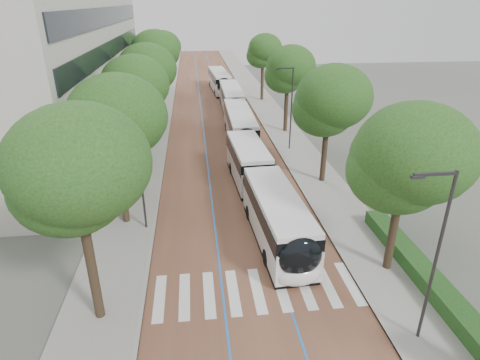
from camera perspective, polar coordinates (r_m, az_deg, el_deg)
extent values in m
plane|color=#51544C|center=(20.83, 2.34, -17.21)|extent=(160.00, 160.00, 0.00)
cube|color=brown|center=(57.16, -3.96, 10.19)|extent=(11.00, 140.00, 0.02)
cube|color=gray|center=(57.29, -11.58, 9.84)|extent=(4.00, 140.00, 0.12)
cube|color=gray|center=(57.98, 3.58, 10.45)|extent=(4.00, 140.00, 0.12)
cube|color=gray|center=(57.16, -9.66, 9.96)|extent=(0.20, 140.00, 0.14)
cube|color=gray|center=(57.68, 1.69, 10.41)|extent=(0.20, 140.00, 0.14)
cube|color=silver|center=(21.51, -11.36, -16.10)|extent=(0.55, 3.60, 0.01)
cube|color=silver|center=(21.42, -7.90, -16.00)|extent=(0.55, 3.60, 0.01)
cube|color=silver|center=(21.41, -4.42, -15.84)|extent=(0.55, 3.60, 0.01)
cube|color=silver|center=(21.46, -0.96, -15.64)|extent=(0.55, 3.60, 0.01)
cube|color=silver|center=(21.59, 2.46, -15.37)|extent=(0.55, 3.60, 0.01)
cube|color=silver|center=(21.79, 5.82, -15.07)|extent=(0.55, 3.60, 0.01)
cube|color=silver|center=(22.06, 9.11, -14.72)|extent=(0.55, 3.60, 0.01)
cube|color=silver|center=(22.40, 12.29, -14.33)|extent=(0.55, 3.60, 0.01)
cube|color=silver|center=(22.80, 15.36, -13.92)|extent=(0.55, 3.60, 0.01)
cube|color=blue|center=(57.10, -5.59, 10.13)|extent=(0.12, 126.00, 0.01)
cube|color=blue|center=(57.25, -2.33, 10.26)|extent=(0.12, 126.00, 0.01)
cube|color=#B9B5AB|center=(47.06, -28.46, 13.10)|extent=(18.00, 40.00, 14.00)
cube|color=black|center=(45.41, -16.68, 9.45)|extent=(0.12, 38.00, 1.60)
cube|color=black|center=(44.75, -17.17, 13.41)|extent=(0.12, 38.00, 1.60)
cube|color=black|center=(44.33, -17.69, 17.45)|extent=(0.12, 38.00, 1.60)
cube|color=black|center=(44.13, -18.22, 21.30)|extent=(0.12, 38.00, 1.60)
cube|color=#163F17|center=(23.47, 25.50, -12.93)|extent=(1.20, 14.00, 0.80)
cylinder|color=#2E2E31|center=(18.34, 26.04, -10.36)|extent=(0.14, 0.14, 8.00)
cube|color=#2E2E31|center=(16.18, 26.12, 0.78)|extent=(1.70, 0.12, 0.12)
cube|color=#2E2E31|center=(15.85, 23.93, 0.42)|extent=(0.50, 0.20, 0.10)
cylinder|color=#2E2E31|center=(39.77, 7.31, 9.94)|extent=(0.14, 0.14, 8.00)
cube|color=#2E2E31|center=(38.83, 6.43, 15.52)|extent=(1.70, 0.12, 0.12)
cube|color=#2E2E31|center=(38.69, 5.37, 15.41)|extent=(0.50, 0.20, 0.10)
cylinder|color=#2E2E31|center=(25.56, -14.01, 1.24)|extent=(0.14, 0.14, 8.00)
cylinder|color=black|center=(19.64, -20.22, -12.20)|extent=(0.44, 0.44, 5.21)
ellipsoid|color=#1A4415|center=(17.39, -22.43, 0.55)|extent=(5.69, 5.69, 4.84)
cylinder|color=black|center=(27.36, -16.34, -1.37)|extent=(0.44, 0.44, 4.84)
ellipsoid|color=#1A4415|center=(25.84, -17.47, 7.48)|extent=(6.03, 6.03, 5.13)
cylinder|color=black|center=(35.60, -14.28, 4.95)|extent=(0.44, 0.44, 5.00)
ellipsoid|color=#1A4415|center=(34.43, -15.06, 12.10)|extent=(5.52, 5.52, 4.69)
cylinder|color=black|center=(45.14, -12.86, 8.98)|extent=(0.44, 0.44, 4.79)
ellipsoid|color=#1A4415|center=(44.25, -13.39, 14.41)|extent=(6.14, 6.14, 5.22)
cylinder|color=black|center=(56.75, -11.79, 12.27)|extent=(0.44, 0.44, 5.09)
ellipsoid|color=#1A4415|center=(56.02, -12.21, 16.90)|extent=(6.35, 6.35, 5.40)
cylinder|color=black|center=(71.52, -10.90, 14.46)|extent=(0.44, 0.44, 4.42)
ellipsoid|color=#1A4415|center=(70.98, -11.16, 17.65)|extent=(6.09, 6.09, 5.18)
cylinder|color=black|center=(23.29, 20.85, -7.19)|extent=(0.44, 0.44, 4.53)
ellipsoid|color=#1A4415|center=(21.56, 22.45, 2.24)|extent=(5.91, 5.91, 5.03)
cylinder|color=black|center=(33.21, 11.86, 3.47)|extent=(0.44, 0.44, 4.63)
ellipsoid|color=#1A4415|center=(32.01, 12.51, 10.53)|extent=(5.79, 5.79, 4.92)
cylinder|color=black|center=(46.05, 6.54, 9.73)|extent=(0.44, 0.44, 4.80)
ellipsoid|color=#1A4415|center=(45.17, 6.81, 15.09)|extent=(5.22, 5.22, 4.44)
cylinder|color=black|center=(61.36, 3.16, 13.52)|extent=(0.44, 0.44, 4.93)
ellipsoid|color=#1A4415|center=(60.69, 3.27, 17.68)|extent=(4.86, 4.86, 4.13)
cylinder|color=black|center=(28.96, 2.77, -0.31)|extent=(2.34, 1.01, 2.30)
cube|color=silver|center=(24.78, 5.26, -6.25)|extent=(2.97, 9.47, 1.82)
cube|color=black|center=(24.22, 5.36, -3.93)|extent=(3.00, 9.29, 0.97)
cube|color=silver|center=(23.93, 5.42, -2.57)|extent=(2.91, 9.28, 0.31)
cube|color=black|center=(25.34, 5.17, -8.37)|extent=(2.90, 9.10, 0.35)
cube|color=silver|center=(33.05, 1.18, 1.94)|extent=(2.88, 7.86, 1.82)
cube|color=black|center=(32.64, 1.19, 3.79)|extent=(2.92, 7.70, 0.97)
cube|color=silver|center=(32.42, 1.20, 4.85)|extent=(2.83, 7.70, 0.31)
cube|color=black|center=(33.48, 1.16, 0.21)|extent=(2.82, 7.54, 0.35)
ellipsoid|color=black|center=(20.73, 8.51, -10.70)|extent=(2.40, 1.22, 2.28)
ellipsoid|color=silver|center=(21.36, 8.36, -13.29)|extent=(2.40, 1.12, 1.14)
cylinder|color=black|center=(23.09, 3.86, -10.96)|extent=(0.35, 1.01, 1.00)
cylinder|color=black|center=(23.65, 9.28, -10.32)|extent=(0.35, 1.01, 1.00)
cylinder|color=black|center=(34.69, -1.18, 1.68)|extent=(0.35, 1.01, 1.00)
cylinder|color=black|center=(35.06, 2.48, 1.92)|extent=(0.35, 1.01, 1.00)
cylinder|color=black|center=(27.53, 1.31, -4.64)|extent=(0.35, 1.01, 1.00)
cylinder|color=black|center=(28.00, 5.87, -4.24)|extent=(0.35, 1.01, 1.00)
cube|color=silver|center=(42.94, -0.03, 7.24)|extent=(2.64, 12.03, 1.82)
cube|color=black|center=(42.62, -0.03, 8.71)|extent=(2.68, 11.79, 0.97)
cube|color=silver|center=(42.46, -0.03, 9.54)|extent=(2.59, 11.79, 0.31)
cube|color=black|center=(43.27, -0.03, 5.86)|extent=(2.59, 11.55, 0.35)
ellipsoid|color=black|center=(37.18, 0.92, 5.72)|extent=(2.36, 1.13, 2.28)
ellipsoid|color=silver|center=(37.51, 0.92, 4.05)|extent=(2.36, 1.03, 1.14)
cylinder|color=black|center=(39.67, -1.11, 4.63)|extent=(0.31, 1.00, 1.00)
cylinder|color=black|center=(39.92, 2.13, 4.74)|extent=(0.31, 1.00, 1.00)
cylinder|color=black|center=(46.69, -1.92, 7.65)|extent=(0.31, 1.00, 1.00)
cylinder|color=black|center=(46.90, 0.86, 7.74)|extent=(0.31, 1.00, 1.00)
cube|color=silver|center=(55.11, -1.21, 11.05)|extent=(2.60, 12.02, 1.82)
cube|color=black|center=(54.86, -1.22, 12.21)|extent=(2.64, 11.78, 0.97)
cube|color=silver|center=(54.73, -1.23, 12.87)|extent=(2.55, 11.78, 0.31)
cube|color=black|center=(55.37, -1.20, 9.96)|extent=(2.55, 11.54, 0.35)
ellipsoid|color=black|center=(49.27, -0.60, 10.36)|extent=(2.36, 1.12, 2.28)
ellipsoid|color=silver|center=(49.51, -0.58, 9.06)|extent=(2.36, 1.02, 1.14)
cylinder|color=black|center=(51.72, -2.10, 9.29)|extent=(0.31, 1.00, 1.00)
cylinder|color=black|center=(51.93, 0.42, 9.37)|extent=(0.31, 1.00, 1.00)
cylinder|color=black|center=(58.89, -2.66, 11.13)|extent=(0.31, 1.00, 1.00)
cylinder|color=black|center=(59.07, -0.43, 11.19)|extent=(0.31, 1.00, 1.00)
cube|color=silver|center=(68.26, -2.93, 13.59)|extent=(3.18, 12.12, 1.82)
cube|color=black|center=(68.06, -2.95, 14.53)|extent=(3.20, 11.89, 0.97)
cube|color=silver|center=(67.95, -2.96, 15.06)|extent=(3.11, 11.88, 0.31)
cube|color=black|center=(68.46, -2.91, 12.69)|extent=(3.10, 11.64, 0.35)
ellipsoid|color=black|center=(62.42, -2.24, 13.29)|extent=(2.41, 1.23, 2.28)
ellipsoid|color=silver|center=(62.60, -2.22, 12.26)|extent=(2.40, 1.13, 1.14)
cylinder|color=black|center=(64.77, -3.52, 12.31)|extent=(0.36, 1.02, 1.00)
cylinder|color=black|center=(65.06, -1.49, 12.40)|extent=(0.36, 1.02, 1.00)
cylinder|color=black|center=(71.98, -4.23, 13.49)|extent=(0.36, 1.02, 1.00)
cylinder|color=black|center=(72.24, -2.40, 13.57)|extent=(0.36, 1.02, 1.00)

